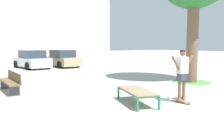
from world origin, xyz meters
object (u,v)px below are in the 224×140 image
at_px(car_tan, 62,59).
at_px(park_bench, 11,81).
at_px(car_white, 32,60).
at_px(skateboard, 181,100).
at_px(skate_box, 137,91).
at_px(skater, 182,71).

height_order(car_tan, park_bench, car_tan).
xyz_separation_m(car_tan, park_bench, (-6.23, -9.74, -0.24)).
xyz_separation_m(car_white, car_tan, (2.62, -0.11, 0.00)).
height_order(skateboard, car_tan, car_tan).
distance_m(skate_box, car_tan, 14.60).
distance_m(car_white, park_bench, 10.49).
bearing_deg(skateboard, car_tan, 83.07).
xyz_separation_m(skater, car_tan, (1.82, 14.97, -0.38)).
relative_size(skateboard, park_bench, 0.34).
relative_size(skateboard, car_tan, 0.19).
bearing_deg(car_tan, skate_box, -102.54).
bearing_deg(car_white, skate_box, -92.19).
relative_size(skate_box, park_bench, 0.85).
distance_m(skater, car_tan, 15.09).
bearing_deg(skateboard, skater, 86.30).
bearing_deg(car_white, skater, -86.96).
height_order(skate_box, skater, skater).
height_order(skateboard, park_bench, park_bench).
bearing_deg(skater, park_bench, 130.14).
distance_m(skateboard, car_tan, 15.10).
xyz_separation_m(skateboard, park_bench, (-4.41, 5.23, 0.37)).
height_order(skate_box, car_white, car_white).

